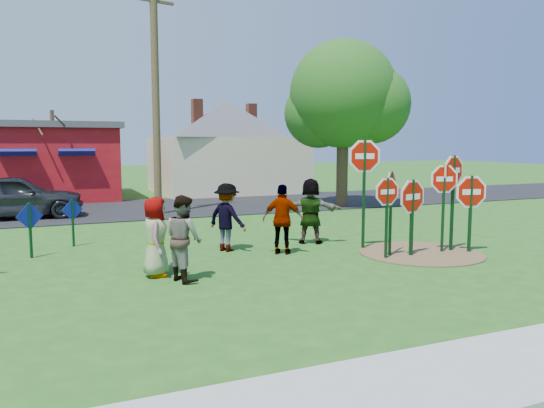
{
  "coord_description": "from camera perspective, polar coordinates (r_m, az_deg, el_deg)",
  "views": [
    {
      "loc": [
        -4.44,
        -11.94,
        2.85
      ],
      "look_at": [
        0.8,
        0.23,
        1.34
      ],
      "focal_mm": 35.0,
      "sensor_mm": 36.0,
      "label": 1
    }
  ],
  "objects": [
    {
      "name": "person_f",
      "position": [
        15.17,
        4.17,
        -0.74
      ],
      "size": [
        1.79,
        1.35,
        1.88
      ],
      "primitive_type": "imported",
      "rotation": [
        0.0,
        0.0,
        2.62
      ],
      "color": "#1A4E23",
      "rests_on": "ground"
    },
    {
      "name": "ground",
      "position": [
        13.05,
        -2.85,
        -6.12
      ],
      "size": [
        120.0,
        120.0,
        0.0
      ],
      "primitive_type": "plane",
      "color": "#225418",
      "rests_on": "ground"
    },
    {
      "name": "blue_diamond_c",
      "position": [
        14.52,
        -24.59,
        -1.94
      ],
      "size": [
        0.64,
        0.3,
        1.4
      ],
      "rotation": [
        0.0,
        0.0,
        0.42
      ],
      "color": "#0E3617",
      "rests_on": "ground"
    },
    {
      "name": "suv",
      "position": [
        22.23,
        -26.0,
        0.75
      ],
      "size": [
        4.94,
        2.07,
        1.67
      ],
      "primitive_type": "imported",
      "rotation": [
        0.0,
        0.0,
        1.59
      ],
      "color": "#2B2B30",
      "rests_on": "road"
    },
    {
      "name": "dirt_patch",
      "position": [
        14.41,
        15.7,
        -5.1
      ],
      "size": [
        3.2,
        3.2,
        0.03
      ],
      "primitive_type": "cylinder",
      "color": "brown",
      "rests_on": "ground"
    },
    {
      "name": "leafy_tree",
      "position": [
        24.1,
        7.91,
        11.01
      ],
      "size": [
        5.21,
        4.76,
        7.41
      ],
      "color": "#382819",
      "rests_on": "ground"
    },
    {
      "name": "person_e",
      "position": [
        13.68,
        1.17,
        -1.67
      ],
      "size": [
        1.13,
        0.95,
        1.82
      ],
      "primitive_type": "imported",
      "rotation": [
        0.0,
        0.0,
        2.57
      ],
      "color": "#462754",
      "rests_on": "ground"
    },
    {
      "name": "sidewalk",
      "position": [
        7.08,
        19.04,
        -17.29
      ],
      "size": [
        22.0,
        1.8,
        0.08
      ],
      "primitive_type": "cube",
      "color": "#9E9E99",
      "rests_on": "ground"
    },
    {
      "name": "stop_sign_a",
      "position": [
        13.31,
        12.27,
        0.48
      ],
      "size": [
        0.95,
        0.07,
        2.16
      ],
      "rotation": [
        0.0,
        0.0,
        0.06
      ],
      "color": "#0E3617",
      "rests_on": "ground"
    },
    {
      "name": "blue_diamond_d",
      "position": [
        15.69,
        -20.66,
        -1.3
      ],
      "size": [
        0.57,
        0.25,
        1.34
      ],
      "rotation": [
        0.0,
        0.0,
        0.4
      ],
      "color": "#0E3617",
      "rests_on": "ground"
    },
    {
      "name": "person_d",
      "position": [
        14.13,
        -4.86,
        -1.43
      ],
      "size": [
        1.18,
        1.35,
        1.81
      ],
      "primitive_type": "imported",
      "rotation": [
        0.0,
        0.0,
        2.12
      ],
      "color": "#35353A",
      "rests_on": "ground"
    },
    {
      "name": "stop_sign_f",
      "position": [
        14.73,
        20.61,
        0.78
      ],
      "size": [
        1.13,
        0.3,
        2.18
      ],
      "rotation": [
        0.0,
        0.0,
        -0.25
      ],
      "color": "#0E3617",
      "rests_on": "ground"
    },
    {
      "name": "utility_pole",
      "position": [
        21.79,
        -12.42,
        12.01
      ],
      "size": [
        2.29,
        0.67,
        9.5
      ],
      "rotation": [
        0.0,
        0.0,
        0.24
      ],
      "color": "#4C3823",
      "rests_on": "ground"
    },
    {
      "name": "person_c",
      "position": [
        11.19,
        -9.48,
        -3.63
      ],
      "size": [
        0.9,
        1.03,
        1.8
      ],
      "primitive_type": "imported",
      "rotation": [
        0.0,
        0.0,
        1.85
      ],
      "color": "brown",
      "rests_on": "ground"
    },
    {
      "name": "red_building",
      "position": [
        29.96,
        -25.4,
        4.19
      ],
      "size": [
        9.4,
        7.69,
        3.9
      ],
      "color": "maroon",
      "rests_on": "ground"
    },
    {
      "name": "stop_sign_d",
      "position": [
        14.72,
        18.92,
        2.6
      ],
      "size": [
        1.05,
        0.27,
        2.7
      ],
      "rotation": [
        0.0,
        0.0,
        0.24
      ],
      "color": "#0E3617",
      "rests_on": "ground"
    },
    {
      "name": "stop_sign_b",
      "position": [
        14.44,
        9.9,
        4.04
      ],
      "size": [
        1.17,
        0.32,
        3.12
      ],
      "rotation": [
        0.0,
        0.0,
        -0.26
      ],
      "color": "#0E3617",
      "rests_on": "ground"
    },
    {
      "name": "cream_house",
      "position": [
        31.54,
        -4.97,
        6.62
      ],
      "size": [
        9.4,
        9.4,
        6.5
      ],
      "color": "beige",
      "rests_on": "ground"
    },
    {
      "name": "stop_sign_g",
      "position": [
        13.69,
        12.68,
        1.06
      ],
      "size": [
        0.8,
        0.62,
        2.3
      ],
      "rotation": [
        0.0,
        0.0,
        0.66
      ],
      "color": "#0E3617",
      "rests_on": "ground"
    },
    {
      "name": "bare_tree_east",
      "position": [
        26.6,
        -22.47,
        5.99
      ],
      "size": [
        1.8,
        1.8,
        4.38
      ],
      "color": "#382819",
      "rests_on": "ground"
    },
    {
      "name": "road",
      "position": [
        24.02,
        -12.49,
        -0.41
      ],
      "size": [
        120.0,
        7.5,
        0.04
      ],
      "primitive_type": "cube",
      "color": "black",
      "rests_on": "ground"
    },
    {
      "name": "stop_sign_c",
      "position": [
        14.48,
        18.01,
        1.65
      ],
      "size": [
        0.98,
        0.3,
        2.45
      ],
      "rotation": [
        0.0,
        0.0,
        -0.28
      ],
      "color": "#0E3617",
      "rests_on": "ground"
    },
    {
      "name": "stop_sign_e",
      "position": [
        13.8,
        14.85,
        0.23
      ],
      "size": [
        1.17,
        0.26,
        2.12
      ],
      "rotation": [
        0.0,
        0.0,
        0.2
      ],
      "color": "#0E3617",
      "rests_on": "ground"
    },
    {
      "name": "person_b",
      "position": [
        12.24,
        -12.15,
        -3.13
      ],
      "size": [
        0.4,
        0.61,
        1.67
      ],
      "primitive_type": "imported",
      "rotation": [
        0.0,
        0.0,
        1.56
      ],
      "color": "#247872",
      "rests_on": "ground"
    },
    {
      "name": "person_a",
      "position": [
        11.66,
        -12.42,
        -3.48
      ],
      "size": [
        0.71,
        0.94,
        1.72
      ],
      "primitive_type": "imported",
      "rotation": [
        0.0,
        0.0,
        1.36
      ],
      "color": "#45479B",
      "rests_on": "ground"
    }
  ]
}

